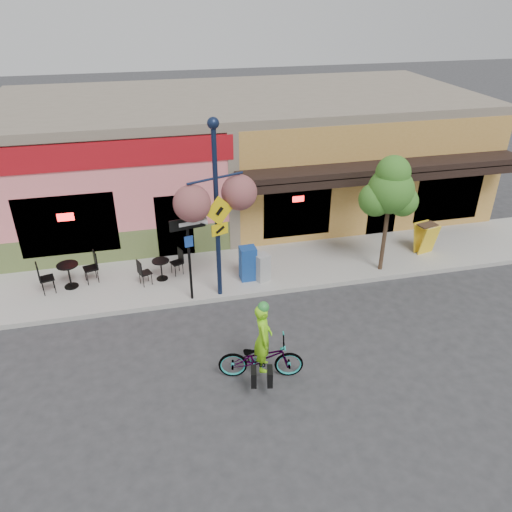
{
  "coord_description": "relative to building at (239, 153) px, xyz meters",
  "views": [
    {
      "loc": [
        -3.77,
        -11.62,
        8.24
      ],
      "look_at": [
        -0.94,
        0.5,
        1.4
      ],
      "focal_mm": 35.0,
      "sensor_mm": 36.0,
      "label": 1
    }
  ],
  "objects": [
    {
      "name": "ground",
      "position": [
        0.0,
        -7.5,
        -2.25
      ],
      "size": [
        90.0,
        90.0,
        0.0
      ],
      "primitive_type": "plane",
      "color": "#2D2D30",
      "rests_on": "ground"
    },
    {
      "name": "sidewalk",
      "position": [
        0.0,
        -5.5,
        -2.17
      ],
      "size": [
        24.0,
        3.0,
        0.15
      ],
      "primitive_type": "cube",
      "color": "#9E9B93",
      "rests_on": "ground"
    },
    {
      "name": "curb",
      "position": [
        0.0,
        -6.95,
        -2.17
      ],
      "size": [
        24.0,
        0.12,
        0.15
      ],
      "primitive_type": "cube",
      "color": "#A8A59E",
      "rests_on": "ground"
    },
    {
      "name": "building",
      "position": [
        0.0,
        0.0,
        0.0
      ],
      "size": [
        18.2,
        8.2,
        4.5
      ],
      "primitive_type": null,
      "color": "#F4787D",
      "rests_on": "ground"
    },
    {
      "name": "bicycle",
      "position": [
        -1.6,
        -10.31,
        -1.73
      ],
      "size": [
        2.1,
        1.09,
        1.05
      ],
      "primitive_type": "imported",
      "rotation": [
        0.0,
        0.0,
        1.36
      ],
      "color": "maroon",
      "rests_on": "ground"
    },
    {
      "name": "cyclist_rider",
      "position": [
        -1.55,
        -10.31,
        -1.38
      ],
      "size": [
        0.53,
        0.7,
        1.73
      ],
      "primitive_type": "imported",
      "rotation": [
        0.0,
        0.0,
        1.36
      ],
      "color": "#86E618",
      "rests_on": "ground"
    },
    {
      "name": "lamp_post",
      "position": [
        -1.98,
        -6.78,
        0.5
      ],
      "size": [
        1.78,
        1.18,
        5.19
      ],
      "primitive_type": null,
      "rotation": [
        0.0,
        0.0,
        0.34
      ],
      "color": "#131E3C",
      "rests_on": "sidewalk"
    },
    {
      "name": "one_way_sign",
      "position": [
        -2.82,
        -6.85,
        -0.81
      ],
      "size": [
        1.01,
        0.39,
        2.59
      ],
      "primitive_type": null,
      "rotation": [
        0.0,
        0.0,
        0.18
      ],
      "color": "black",
      "rests_on": "sidewalk"
    },
    {
      "name": "cafe_set_left",
      "position": [
        -6.31,
        -5.39,
        -1.6
      ],
      "size": [
        1.84,
        1.25,
        1.01
      ],
      "primitive_type": null,
      "rotation": [
        0.0,
        0.0,
        0.26
      ],
      "color": "black",
      "rests_on": "sidewalk"
    },
    {
      "name": "cafe_set_right",
      "position": [
        -3.6,
        -5.56,
        -1.67
      ],
      "size": [
        1.58,
        1.2,
        0.85
      ],
      "primitive_type": null,
      "rotation": [
        0.0,
        0.0,
        0.39
      ],
      "color": "black",
      "rests_on": "sidewalk"
    },
    {
      "name": "newspaper_box_blue",
      "position": [
        -0.99,
        -6.14,
        -1.56
      ],
      "size": [
        0.5,
        0.45,
        1.08
      ],
      "primitive_type": null,
      "rotation": [
        0.0,
        0.0,
        0.03
      ],
      "color": "navy",
      "rests_on": "sidewalk"
    },
    {
      "name": "newspaper_box_grey",
      "position": [
        -0.59,
        -6.31,
        -1.66
      ],
      "size": [
        0.52,
        0.5,
        0.88
      ],
      "primitive_type": null,
      "rotation": [
        0.0,
        0.0,
        0.4
      ],
      "color": "#A1A1A1",
      "rests_on": "sidewalk"
    },
    {
      "name": "street_tree",
      "position": [
        3.27,
        -6.52,
        -0.2
      ],
      "size": [
        1.53,
        1.53,
        3.79
      ],
      "primitive_type": null,
      "rotation": [
        0.0,
        0.0,
        0.03
      ],
      "color": "#3D7A26",
      "rests_on": "sidewalk"
    },
    {
      "name": "sandwich_board",
      "position": [
        5.25,
        -5.98,
        -1.58
      ],
      "size": [
        0.72,
        0.59,
        1.05
      ],
      "primitive_type": null,
      "rotation": [
        0.0,
        0.0,
        0.23
      ],
      "color": "yellow",
      "rests_on": "sidewalk"
    }
  ]
}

